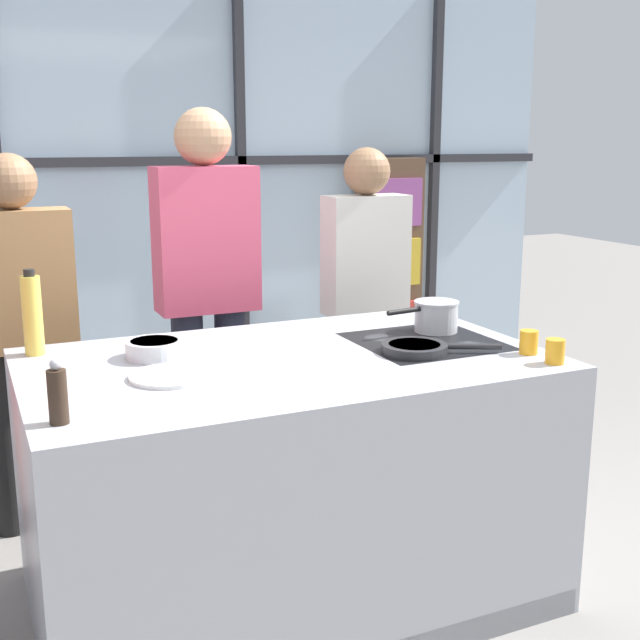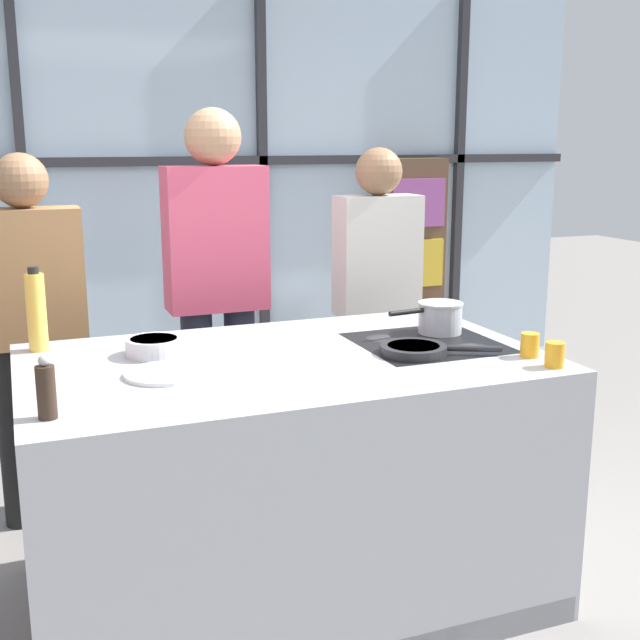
{
  "view_description": "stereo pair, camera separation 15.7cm",
  "coord_description": "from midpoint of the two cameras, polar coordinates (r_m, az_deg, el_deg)",
  "views": [
    {
      "loc": [
        -1.03,
        -2.53,
        1.68
      ],
      "look_at": [
        0.17,
        0.1,
        1.03
      ],
      "focal_mm": 45.0,
      "sensor_mm": 36.0,
      "label": 1
    },
    {
      "loc": [
        -0.88,
        -2.59,
        1.68
      ],
      "look_at": [
        0.17,
        0.1,
        1.03
      ],
      "focal_mm": 45.0,
      "sensor_mm": 36.0,
      "label": 2
    }
  ],
  "objects": [
    {
      "name": "ground_plane",
      "position": [
        3.21,
        -0.82,
        -18.83
      ],
      "size": [
        18.0,
        18.0,
        0.0
      ],
      "primitive_type": "plane",
      "color": "gray"
    },
    {
      "name": "back_window_wall",
      "position": [
        5.41,
        -11.3,
        9.57
      ],
      "size": [
        6.4,
        0.1,
        2.8
      ],
      "color": "silver",
      "rests_on": "ground_plane"
    },
    {
      "name": "bookshelf",
      "position": [
        5.92,
        7.27,
        3.84
      ],
      "size": [
        0.49,
        0.19,
        1.55
      ],
      "color": "brown",
      "rests_on": "ground_plane"
    },
    {
      "name": "demo_island",
      "position": [
        2.99,
        -0.82,
        -11.26
      ],
      "size": [
        1.81,
        1.1,
        0.93
      ],
      "color": "#A8AAB2",
      "rests_on": "ground_plane"
    },
    {
      "name": "spectator_far_left",
      "position": [
        3.62,
        -18.67,
        -0.13
      ],
      "size": [
        0.45,
        0.23,
        1.63
      ],
      "rotation": [
        0.0,
        0.0,
        3.14
      ],
      "color": "black",
      "rests_on": "ground_plane"
    },
    {
      "name": "spectator_center_left",
      "position": [
        3.72,
        -6.15,
        2.76
      ],
      "size": [
        0.46,
        0.25,
        1.82
      ],
      "rotation": [
        0.0,
        0.0,
        3.14
      ],
      "color": "#232838",
      "rests_on": "ground_plane"
    },
    {
      "name": "spectator_center_right",
      "position": [
        4.02,
        5.19,
        2.07
      ],
      "size": [
        0.41,
        0.23,
        1.64
      ],
      "rotation": [
        0.0,
        0.0,
        3.14
      ],
      "color": "#47382D",
      "rests_on": "ground_plane"
    },
    {
      "name": "frying_pan",
      "position": [
        2.9,
        8.39,
        -2.07
      ],
      "size": [
        0.41,
        0.27,
        0.04
      ],
      "color": "#232326",
      "rests_on": "demo_island"
    },
    {
      "name": "saucepan",
      "position": [
        3.22,
        9.9,
        0.23
      ],
      "size": [
        0.33,
        0.18,
        0.12
      ],
      "color": "silver",
      "rests_on": "demo_island"
    },
    {
      "name": "white_plate",
      "position": [
        2.65,
        -9.24,
        -3.79
      ],
      "size": [
        0.27,
        0.27,
        0.01
      ],
      "primitive_type": "cylinder",
      "color": "white",
      "rests_on": "demo_island"
    },
    {
      "name": "mixing_bowl",
      "position": [
        2.9,
        -10.21,
        -1.84
      ],
      "size": [
        0.2,
        0.2,
        0.06
      ],
      "color": "silver",
      "rests_on": "demo_island"
    },
    {
      "name": "oil_bottle",
      "position": [
        3.04,
        -18.14,
        0.58
      ],
      "size": [
        0.07,
        0.07,
        0.31
      ],
      "color": "#E0CC4C",
      "rests_on": "demo_island"
    },
    {
      "name": "pepper_grinder",
      "position": [
        2.3,
        -17.05,
        -4.81
      ],
      "size": [
        0.05,
        0.05,
        0.18
      ],
      "color": "#332319",
      "rests_on": "demo_island"
    },
    {
      "name": "juice_glass_near",
      "position": [
        2.84,
        17.88,
        -2.37
      ],
      "size": [
        0.07,
        0.07,
        0.09
      ],
      "primitive_type": "cylinder",
      "color": "orange",
      "rests_on": "demo_island"
    },
    {
      "name": "juice_glass_far",
      "position": [
        2.95,
        16.18,
        -1.73
      ],
      "size": [
        0.07,
        0.07,
        0.09
      ],
      "primitive_type": "cylinder",
      "color": "orange",
      "rests_on": "demo_island"
    }
  ]
}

